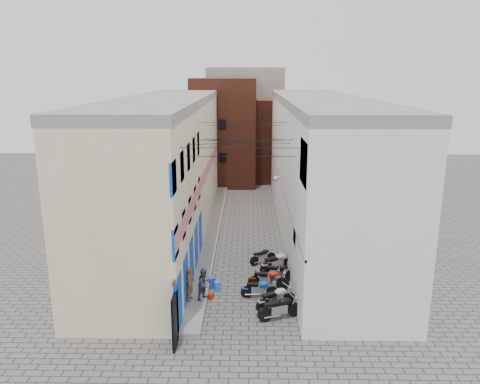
# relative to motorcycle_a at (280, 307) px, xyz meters

# --- Properties ---
(ground) EXTENTS (90.00, 90.00, 0.00)m
(ground) POSITION_rel_motorcycle_a_xyz_m (-1.72, -1.70, -0.59)
(ground) COLOR #5D5B58
(ground) RESTS_ON ground
(plinth) EXTENTS (0.90, 26.00, 0.25)m
(plinth) POSITION_rel_motorcycle_a_xyz_m (-3.77, 11.30, -0.47)
(plinth) COLOR gray
(plinth) RESTS_ON ground
(building_left) EXTENTS (5.10, 27.00, 9.00)m
(building_left) POSITION_rel_motorcycle_a_xyz_m (-6.70, 11.25, 3.91)
(building_left) COLOR beige
(building_left) RESTS_ON ground
(building_right) EXTENTS (5.94, 26.00, 9.00)m
(building_right) POSITION_rel_motorcycle_a_xyz_m (3.28, 11.30, 3.91)
(building_right) COLOR white
(building_right) RESTS_ON ground
(building_far_brick_left) EXTENTS (6.00, 6.00, 10.00)m
(building_far_brick_left) POSITION_rel_motorcycle_a_xyz_m (-3.72, 26.30, 4.41)
(building_far_brick_left) COLOR maroon
(building_far_brick_left) RESTS_ON ground
(building_far_brick_right) EXTENTS (5.00, 6.00, 8.00)m
(building_far_brick_right) POSITION_rel_motorcycle_a_xyz_m (1.28, 28.30, 3.41)
(building_far_brick_right) COLOR maroon
(building_far_brick_right) RESTS_ON ground
(building_far_concrete) EXTENTS (8.00, 5.00, 11.00)m
(building_far_concrete) POSITION_rel_motorcycle_a_xyz_m (-1.72, 32.30, 4.91)
(building_far_concrete) COLOR gray
(building_far_concrete) RESTS_ON ground
(far_shopfront) EXTENTS (2.00, 0.30, 2.40)m
(far_shopfront) POSITION_rel_motorcycle_a_xyz_m (-1.72, 23.50, 0.61)
(far_shopfront) COLOR black
(far_shopfront) RESTS_ON ground
(overhead_wires) EXTENTS (5.80, 13.02, 1.32)m
(overhead_wires) POSITION_rel_motorcycle_a_xyz_m (-1.72, 5.95, 6.53)
(overhead_wires) COLOR black
(overhead_wires) RESTS_ON ground
(motorcycle_a) EXTENTS (2.15, 1.29, 1.18)m
(motorcycle_a) POSITION_rel_motorcycle_a_xyz_m (0.00, 0.00, 0.00)
(motorcycle_a) COLOR black
(motorcycle_a) RESTS_ON ground
(motorcycle_b) EXTENTS (2.10, 1.56, 1.19)m
(motorcycle_b) POSITION_rel_motorcycle_a_xyz_m (-0.12, 0.90, 0.00)
(motorcycle_b) COLOR silver
(motorcycle_b) RESTS_ON ground
(motorcycle_c) EXTENTS (1.80, 0.59, 1.04)m
(motorcycle_c) POSITION_rel_motorcycle_a_xyz_m (-0.85, 1.99, -0.07)
(motorcycle_c) COLOR blue
(motorcycle_c) RESTS_ON ground
(motorcycle_d) EXTENTS (2.12, 0.89, 1.19)m
(motorcycle_d) POSITION_rel_motorcycle_a_xyz_m (-0.38, 2.93, 0.00)
(motorcycle_d) COLOR #A51E0B
(motorcycle_d) RESTS_ON ground
(motorcycle_e) EXTENTS (1.88, 0.77, 1.06)m
(motorcycle_e) POSITION_rel_motorcycle_a_xyz_m (0.18, 3.93, -0.06)
(motorcycle_e) COLOR black
(motorcycle_e) RESTS_ON ground
(motorcycle_f) EXTENTS (2.18, 1.69, 1.24)m
(motorcycle_f) POSITION_rel_motorcycle_a_xyz_m (0.18, 5.01, 0.03)
(motorcycle_f) COLOR #B7B6BB
(motorcycle_f) RESTS_ON ground
(motorcycle_g) EXTENTS (1.71, 1.37, 0.98)m
(motorcycle_g) POSITION_rel_motorcycle_a_xyz_m (-0.56, 6.16, -0.10)
(motorcycle_g) COLOR black
(motorcycle_g) RESTS_ON ground
(person_a) EXTENTS (0.48, 0.64, 1.62)m
(person_a) POSITION_rel_motorcycle_a_xyz_m (-4.07, 1.23, 0.47)
(person_a) COLOR brown
(person_a) RESTS_ON plinth
(person_b) EXTENTS (0.89, 0.91, 1.48)m
(person_b) POSITION_rel_motorcycle_a_xyz_m (-3.42, 1.36, 0.40)
(person_b) COLOR #353950
(person_b) RESTS_ON plinth
(water_jug_near) EXTENTS (0.36, 0.36, 0.50)m
(water_jug_near) POSITION_rel_motorcycle_a_xyz_m (-2.91, 2.68, -0.34)
(water_jug_near) COLOR blue
(water_jug_near) RESTS_ON ground
(water_jug_far) EXTENTS (0.43, 0.43, 0.57)m
(water_jug_far) POSITION_rel_motorcycle_a_xyz_m (-3.18, 3.01, -0.31)
(water_jug_far) COLOR blue
(water_jug_far) RESTS_ON ground
(red_crate) EXTENTS (0.45, 0.40, 0.23)m
(red_crate) POSITION_rel_motorcycle_a_xyz_m (-3.23, 1.89, -0.48)
(red_crate) COLOR #B8220D
(red_crate) RESTS_ON ground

